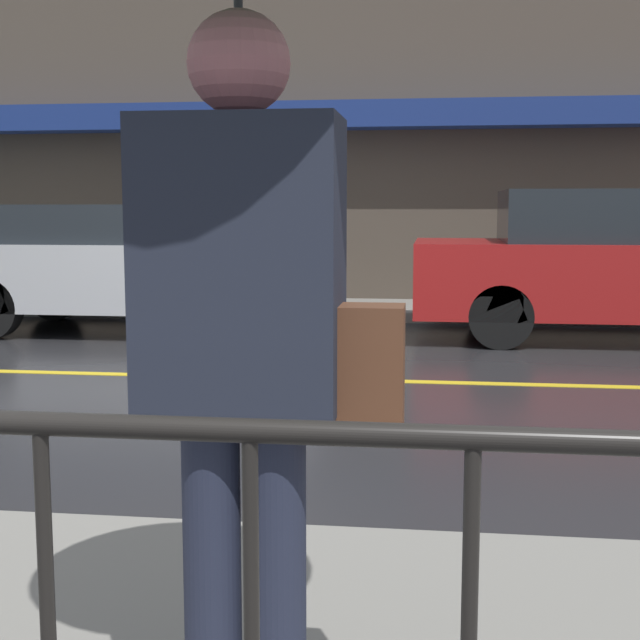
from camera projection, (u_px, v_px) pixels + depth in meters
name	position (u px, v px, depth m)	size (l,w,h in m)	color
ground_plane	(191.00, 376.00, 7.37)	(80.00, 80.00, 0.00)	#262628
sidewalk_far	(283.00, 308.00, 11.74)	(28.00, 1.65, 0.12)	gray
lane_marking	(191.00, 376.00, 7.37)	(25.20, 0.12, 0.01)	gold
building_storefront	(294.00, 122.00, 12.35)	(28.00, 0.85, 5.12)	#4C4238
pedestrian	(242.00, 49.00, 1.93)	(0.98, 0.98, 2.11)	#23283D
car_silver	(134.00, 265.00, 9.99)	(4.32, 1.85, 1.42)	#B2B5BA
car_red	(629.00, 265.00, 9.29)	(4.54, 1.77, 1.57)	maroon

